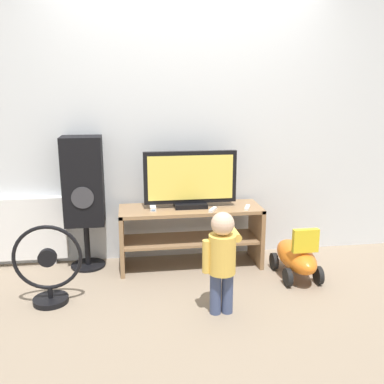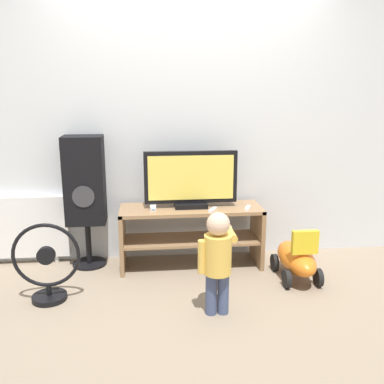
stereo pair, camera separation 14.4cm
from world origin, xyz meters
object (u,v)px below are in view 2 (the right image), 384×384
(remote_primary, at_px, (248,208))
(child, at_px, (218,255))
(television, at_px, (191,180))
(ride_on_toy, at_px, (297,258))
(remote_secondary, at_px, (213,210))
(radiator, at_px, (21,227))
(floor_fan, at_px, (47,267))
(game_console, at_px, (153,207))
(speaker_tower, at_px, (85,183))

(remote_primary, xyz_separation_m, child, (-0.39, -0.76, -0.11))
(television, distance_m, ride_on_toy, 1.13)
(remote_primary, bearing_deg, child, -117.18)
(child, bearing_deg, television, 96.29)
(remote_secondary, relative_size, child, 0.17)
(remote_secondary, height_order, child, child)
(television, relative_size, child, 1.08)
(radiator, bearing_deg, child, -33.79)
(remote_primary, xyz_separation_m, floor_fan, (-1.64, -0.43, -0.29))
(child, relative_size, floor_fan, 1.23)
(ride_on_toy, distance_m, radiator, 2.48)
(television, distance_m, remote_secondary, 0.33)
(game_console, relative_size, floor_fan, 0.26)
(television, bearing_deg, speaker_tower, 174.44)
(child, height_order, radiator, child)
(child, xyz_separation_m, ride_on_toy, (0.76, 0.49, -0.26))
(remote_primary, bearing_deg, television, 164.74)
(game_console, distance_m, speaker_tower, 0.64)
(ride_on_toy, bearing_deg, television, 155.07)
(floor_fan, bearing_deg, remote_secondary, 17.28)
(speaker_tower, relative_size, radiator, 1.40)
(remote_primary, bearing_deg, game_console, 173.64)
(speaker_tower, distance_m, floor_fan, 0.85)
(game_console, height_order, remote_secondary, game_console)
(remote_primary, height_order, speaker_tower, speaker_tower)
(television, bearing_deg, floor_fan, -153.79)
(remote_primary, xyz_separation_m, speaker_tower, (-1.42, 0.22, 0.21))
(remote_primary, bearing_deg, radiator, 170.58)
(game_console, height_order, child, child)
(game_console, bearing_deg, remote_secondary, -12.45)
(ride_on_toy, height_order, radiator, radiator)
(television, height_order, ride_on_toy, television)
(child, bearing_deg, game_console, 117.08)
(game_console, relative_size, remote_secondary, 1.23)
(ride_on_toy, bearing_deg, remote_primary, 144.34)
(child, bearing_deg, radiator, 146.21)
(remote_secondary, bearing_deg, remote_primary, 3.84)
(child, bearing_deg, speaker_tower, 136.28)
(radiator, bearing_deg, television, -7.52)
(radiator, bearing_deg, speaker_tower, -10.46)
(floor_fan, xyz_separation_m, radiator, (-0.39, 0.77, 0.07))
(game_console, xyz_separation_m, speaker_tower, (-0.59, 0.13, 0.20))
(ride_on_toy, bearing_deg, game_console, 163.34)
(child, distance_m, radiator, 1.97)
(remote_secondary, height_order, floor_fan, floor_fan)
(child, relative_size, speaker_tower, 0.64)
(game_console, bearing_deg, ride_on_toy, -16.66)
(remote_primary, bearing_deg, ride_on_toy, -35.66)
(game_console, distance_m, ride_on_toy, 1.31)
(remote_secondary, height_order, radiator, radiator)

